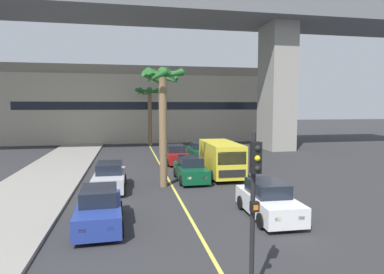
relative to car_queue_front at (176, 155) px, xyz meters
name	(u,v)px	position (x,y,z in m)	size (l,w,h in m)	color
sidewalk_left	(2,216)	(-9.35, -12.18, -0.65)	(4.80, 80.00, 0.15)	gray
lane_stripe_center	(165,174)	(-1.35, -4.18, -0.72)	(0.14, 56.00, 0.01)	#DBCC4C
bridge_overpass	(167,14)	(0.23, 7.22, 13.46)	(62.53, 8.00, 17.95)	slate
pier_building_backdrop	(146,105)	(-1.35, 19.67, 4.25)	(36.17, 8.04, 10.07)	#BCB29E
car_queue_front	(176,155)	(0.00, 0.00, 0.00)	(1.95, 4.16, 1.56)	maroon
car_queue_second	(199,151)	(2.42, 1.71, 0.00)	(1.90, 4.13, 1.56)	#0C4728
car_queue_third	(110,177)	(-5.01, -8.05, 0.00)	(1.88, 4.12, 1.56)	#B7BABF
car_queue_fourth	(99,209)	(-5.11, -14.05, 0.00)	(1.95, 4.16, 1.56)	navy
car_queue_fifth	(268,201)	(2.01, -14.27, 0.00)	(1.91, 4.14, 1.56)	white
car_queue_sixth	(191,170)	(0.03, -6.65, 0.00)	(1.84, 4.10, 1.56)	#0C4728
delivery_van	(221,158)	(2.32, -5.80, 0.57)	(2.22, 5.28, 2.36)	yellow
traffic_light_median_near	(254,193)	(-0.95, -20.00, 1.99)	(0.24, 0.37, 4.20)	black
palm_tree_near_median	(150,99)	(-1.27, 13.00, 4.95)	(3.55, 3.55, 7.11)	brown
palm_tree_mid_median	(161,90)	(-0.60, 5.62, 5.73)	(2.62, 2.61, 8.46)	brown
palm_tree_far_median	(163,98)	(-1.87, -7.89, 4.58)	(2.52, 2.62, 7.10)	brown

